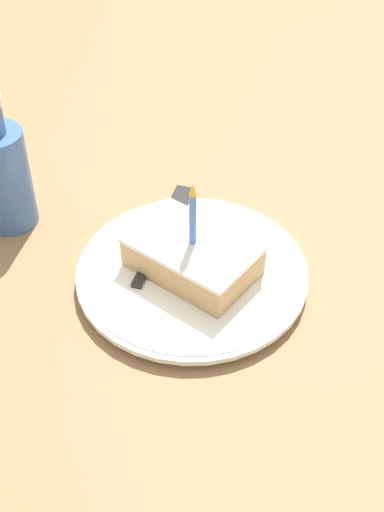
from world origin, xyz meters
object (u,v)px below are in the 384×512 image
at_px(fork, 167,226).
at_px(bottle, 3,174).
at_px(plate, 192,274).
at_px(cake_slice, 193,255).

height_order(fork, bottle, bottle).
xyz_separation_m(plate, bottle, (-0.05, 0.24, 0.06)).
distance_m(cake_slice, fork, 0.08).
bearing_deg(cake_slice, fork, 61.54).
xyz_separation_m(fork, bottle, (-0.09, 0.18, 0.05)).
bearing_deg(plate, fork, 60.84).
distance_m(fork, bottle, 0.21).
distance_m(cake_slice, bottle, 0.25).
bearing_deg(fork, bottle, 117.47).
relative_size(plate, cake_slice, 1.90).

